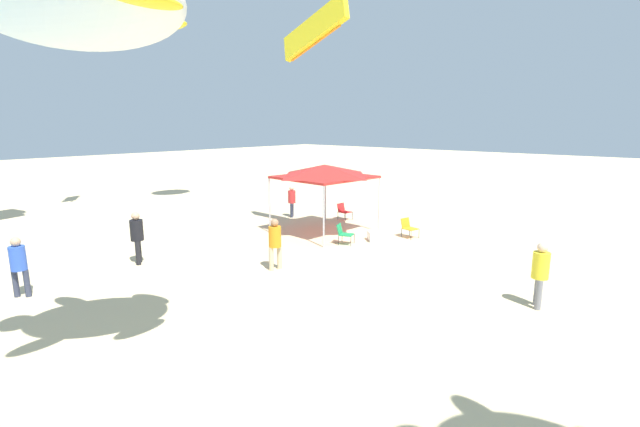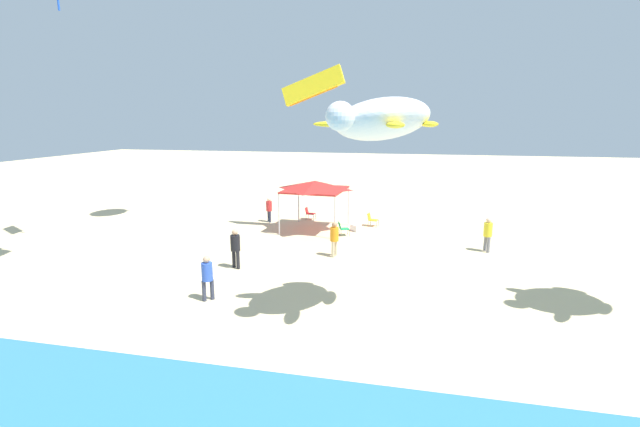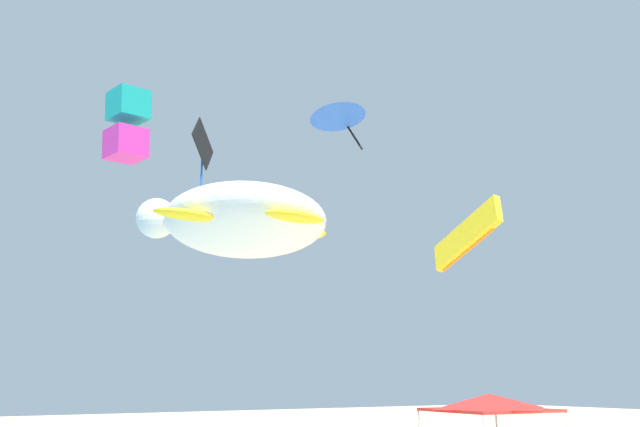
{
  "view_description": "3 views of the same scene",
  "coord_description": "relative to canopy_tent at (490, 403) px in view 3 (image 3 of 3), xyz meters",
  "views": [
    {
      "loc": [
        -10.02,
        15.25,
        4.82
      ],
      "look_at": [
        1.13,
        2.44,
        1.34
      ],
      "focal_mm": 24.86,
      "sensor_mm": 36.0,
      "label": 1
    },
    {
      "loc": [
        -3.35,
        26.24,
        6.73
      ],
      "look_at": [
        1.56,
        3.54,
        1.7
      ],
      "focal_mm": 24.8,
      "sensor_mm": 36.0,
      "label": 2
    },
    {
      "loc": [
        -14.7,
        18.11,
        3.5
      ],
      "look_at": [
        1.37,
        8.07,
        8.16
      ],
      "focal_mm": 38.01,
      "sensor_mm": 36.0,
      "label": 3
    }
  ],
  "objects": [
    {
      "name": "kite_parafoil_yellow",
      "position": [
        -0.03,
        0.69,
        5.73
      ],
      "size": [
        3.75,
        0.76,
        2.26
      ],
      "rotation": [
        0.0,
        0.0,
        6.21
      ],
      "color": "yellow"
    },
    {
      "name": "kite_box_teal",
      "position": [
        8.62,
        10.59,
        10.73
      ],
      "size": [
        1.62,
        1.67,
        2.91
      ],
      "rotation": [
        0.0,
        0.0,
        3.36
      ],
      "color": "teal"
    },
    {
      "name": "kite_diamond_black",
      "position": [
        10.9,
        6.42,
        11.29
      ],
      "size": [
        1.97,
        1.88,
        3.81
      ],
      "rotation": [
        0.0,
        0.0,
        2.54
      ],
      "color": "black"
    },
    {
      "name": "canopy_tent",
      "position": [
        0.0,
        0.0,
        0.0
      ],
      "size": [
        3.68,
        3.83,
        3.04
      ],
      "rotation": [
        0.0,
        0.0,
        -0.07
      ],
      "color": "#B7B7BC",
      "rests_on": "ground"
    },
    {
      "name": "kite_turtle_white",
      "position": [
        -4.76,
        11.71,
        3.95
      ],
      "size": [
        4.37,
        4.39,
        1.81
      ],
      "rotation": [
        0.0,
        0.0,
        0.96
      ],
      "color": "white"
    },
    {
      "name": "kite_delta_blue",
      "position": [
        7.86,
        0.94,
        13.09
      ],
      "size": [
        3.15,
        3.11,
        2.24
      ],
      "rotation": [
        0.0,
        0.0,
        1.75
      ],
      "color": "blue"
    }
  ]
}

